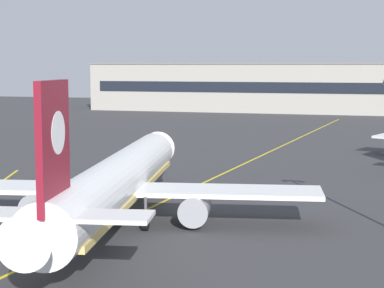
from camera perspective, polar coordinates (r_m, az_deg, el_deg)
The scene contains 5 objects.
ground_plane at distance 45.72m, azimuth -8.69°, elevation -9.19°, with size 400.00×400.00×0.00m, color #353538.
taxiway_centreline at distance 73.27m, azimuth 1.43°, elevation -3.10°, with size 0.30×180.00×0.01m, color yellow.
airliner_foreground at distance 53.05m, azimuth -6.40°, elevation -3.21°, with size 32.34×41.29×11.65m.
safety_cone_by_nose_gear at distance 68.40m, azimuth -1.20°, elevation -3.59°, with size 0.44×0.44×0.55m.
terminal_building at distance 179.15m, azimuth 14.06°, elevation 4.60°, with size 147.02×12.40×13.20m.
Camera 1 is at (19.06, -39.65, 12.42)m, focal length 62.86 mm.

